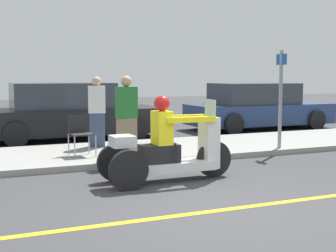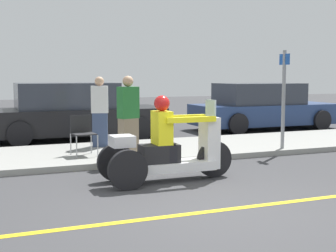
# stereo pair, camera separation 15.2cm
# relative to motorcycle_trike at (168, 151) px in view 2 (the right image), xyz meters

# --- Properties ---
(ground_plane) EXTENTS (60.00, 60.00, 0.00)m
(ground_plane) POSITION_rel_motorcycle_trike_xyz_m (-0.06, -1.84, -0.51)
(ground_plane) COLOR #38383A
(lane_stripe) EXTENTS (24.00, 0.12, 0.01)m
(lane_stripe) POSITION_rel_motorcycle_trike_xyz_m (-0.00, -1.84, -0.51)
(lane_stripe) COLOR gold
(lane_stripe) RESTS_ON ground
(sidewalk_strip) EXTENTS (28.00, 2.80, 0.12)m
(sidewalk_strip) POSITION_rel_motorcycle_trike_xyz_m (-0.06, 2.76, -0.45)
(sidewalk_strip) COLOR gray
(sidewalk_strip) RESTS_ON ground
(motorcycle_trike) EXTENTS (2.31, 0.79, 1.44)m
(motorcycle_trike) POSITION_rel_motorcycle_trike_xyz_m (0.00, 0.00, 0.00)
(motorcycle_trike) COLOR black
(motorcycle_trike) RESTS_ON ground
(spectator_with_child) EXTENTS (0.44, 0.33, 1.64)m
(spectator_with_child) POSITION_rel_motorcycle_trike_xyz_m (-0.15, 1.76, 0.40)
(spectator_with_child) COLOR gray
(spectator_with_child) RESTS_ON sidewalk_strip
(spectator_near_curb) EXTENTS (0.43, 0.33, 1.62)m
(spectator_near_curb) POSITION_rel_motorcycle_trike_xyz_m (-0.33, 3.42, 0.39)
(spectator_near_curb) COLOR #38476B
(spectator_near_curb) RESTS_ON sidewalk_strip
(folding_chair_set_back) EXTENTS (0.50, 0.50, 0.82)m
(folding_chair_set_back) POSITION_rel_motorcycle_trike_xyz_m (-0.94, 2.43, 0.11)
(folding_chair_set_back) COLOR #A5A8AD
(folding_chair_set_back) RESTS_ON sidewalk_strip
(parked_car_lot_far) EXTENTS (4.84, 2.08, 1.56)m
(parked_car_lot_far) POSITION_rel_motorcycle_trike_xyz_m (-0.51, 5.80, 0.22)
(parked_car_lot_far) COLOR black
(parked_car_lot_far) RESTS_ON ground
(parked_car_lot_center) EXTENTS (4.77, 2.05, 1.51)m
(parked_car_lot_center) POSITION_rel_motorcycle_trike_xyz_m (5.70, 5.86, 0.20)
(parked_car_lot_center) COLOR navy
(parked_car_lot_center) RESTS_ON ground
(street_sign) EXTENTS (0.08, 0.36, 2.20)m
(street_sign) POSITION_rel_motorcycle_trike_xyz_m (3.44, 1.61, 0.80)
(street_sign) COLOR gray
(street_sign) RESTS_ON sidewalk_strip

